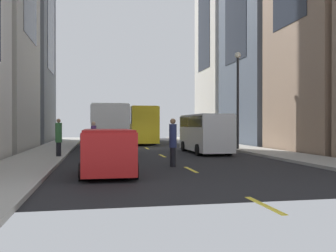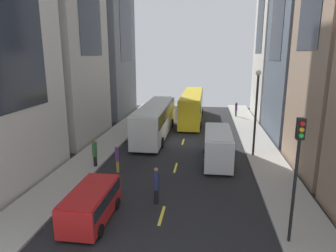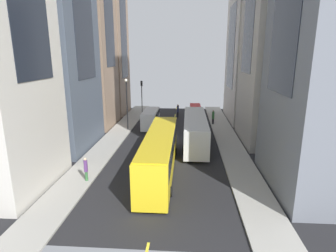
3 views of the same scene
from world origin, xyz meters
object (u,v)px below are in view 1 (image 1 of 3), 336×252
at_px(pedestrian_crossing_mid, 173,141).
at_px(city_bus_white, 108,123).
at_px(streetcar_yellow, 137,122).
at_px(pedestrian_crossing_near, 94,139).
at_px(pedestrian_walking_far, 185,130).
at_px(delivery_van_white, 205,130).
at_px(pedestrian_waiting_curb, 59,136).
at_px(car_red_0, 108,148).

bearing_deg(pedestrian_crossing_mid, city_bus_white, -7.58).
xyz_separation_m(streetcar_yellow, pedestrian_crossing_mid, (-0.83, -22.86, -0.94)).
bearing_deg(streetcar_yellow, pedestrian_crossing_near, -103.39).
relative_size(pedestrian_walking_far, pedestrian_crossing_mid, 0.91).
distance_m(delivery_van_white, pedestrian_waiting_curb, 9.54).
relative_size(streetcar_yellow, pedestrian_waiting_curb, 6.78).
xyz_separation_m(delivery_van_white, car_red_0, (-6.70, -9.54, -0.49)).
height_order(car_red_0, pedestrian_waiting_curb, pedestrian_waiting_curb).
distance_m(city_bus_white, pedestrian_crossing_mid, 14.74).
distance_m(car_red_0, pedestrian_walking_far, 29.28).
distance_m(streetcar_yellow, pedestrian_waiting_curb, 19.09).
height_order(streetcar_yellow, delivery_van_white, streetcar_yellow).
distance_m(pedestrian_crossing_near, pedestrian_waiting_curb, 2.01).
relative_size(car_red_0, pedestrian_crossing_near, 2.07).
bearing_deg(pedestrian_crossing_near, city_bus_white, -123.75).
xyz_separation_m(city_bus_white, car_red_0, (-0.47, -16.72, -0.98)).
distance_m(city_bus_white, pedestrian_crossing_near, 10.31).
distance_m(city_bus_white, car_red_0, 16.76).
distance_m(streetcar_yellow, car_red_0, 25.40).
relative_size(city_bus_white, car_red_0, 2.99).
bearing_deg(city_bus_white, streetcar_yellow, 68.08).
distance_m(delivery_van_white, pedestrian_crossing_near, 7.91).
height_order(streetcar_yellow, pedestrian_crossing_mid, streetcar_yellow).
relative_size(delivery_van_white, car_red_0, 1.44).
height_order(city_bus_white, pedestrian_waiting_curb, city_bus_white).
xyz_separation_m(city_bus_white, pedestrian_crossing_near, (-1.06, -10.22, -0.89)).
xyz_separation_m(pedestrian_crossing_mid, pedestrian_waiting_curb, (-5.52, 4.87, 0.07)).
relative_size(streetcar_yellow, delivery_van_white, 2.30).
xyz_separation_m(car_red_0, pedestrian_waiting_curb, (-2.51, 7.09, 0.23)).
height_order(pedestrian_crossing_near, pedestrian_waiting_curb, pedestrian_waiting_curb).
distance_m(car_red_0, pedestrian_crossing_mid, 3.74).
bearing_deg(city_bus_white, pedestrian_waiting_curb, -107.19).
height_order(car_red_0, pedestrian_crossing_near, pedestrian_crossing_near).
bearing_deg(pedestrian_crossing_mid, delivery_van_white, -44.29).
distance_m(pedestrian_walking_far, pedestrian_waiting_curb, 23.90).
bearing_deg(pedestrian_walking_far, city_bus_white, -124.68).
bearing_deg(pedestrian_crossing_mid, pedestrian_waiting_curb, 31.05).
distance_m(pedestrian_walking_far, pedestrian_crossing_near, 23.50).
bearing_deg(streetcar_yellow, pedestrian_crossing_mid, -92.07).
bearing_deg(delivery_van_white, pedestrian_walking_far, 80.49).
bearing_deg(streetcar_yellow, car_red_0, -98.69).
xyz_separation_m(streetcar_yellow, pedestrian_waiting_curb, (-6.34, -17.99, -0.87)).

